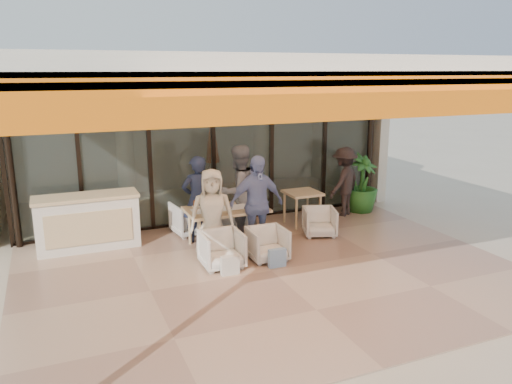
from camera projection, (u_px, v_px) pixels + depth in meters
ground at (271, 272)px, 8.24m from camera, size 70.00×70.00×0.00m
terrace_floor at (271, 272)px, 8.24m from camera, size 8.00×6.00×0.01m
terrace_structure at (281, 70)px, 7.22m from camera, size 8.00×6.00×3.40m
glass_storefront at (213, 150)px, 10.54m from camera, size 8.08×0.10×3.20m
interior_block at (184, 111)px, 12.47m from camera, size 9.05×3.62×3.52m
host_counter at (88, 222)px, 9.16m from camera, size 1.85×0.65×1.04m
dining_table at (226, 211)px, 9.29m from camera, size 1.50×0.90×0.93m
chair_far_left at (191, 217)px, 10.06m from camera, size 0.79×0.75×0.73m
chair_far_right at (230, 215)px, 10.39m from camera, size 0.65×0.62×0.62m
chair_near_left at (222, 248)px, 8.36m from camera, size 0.68×0.64×0.69m
chair_near_right at (267, 243)px, 8.68m from camera, size 0.64×0.60×0.65m
diner_navy at (197, 200)px, 9.50m from camera, size 0.65×0.46×1.69m
diner_grey at (239, 191)px, 9.79m from camera, size 1.07×0.94×1.85m
diner_cream at (212, 214)px, 8.70m from camera, size 0.88×0.68×1.60m
diner_periwinkle at (256, 204)px, 8.99m from camera, size 1.06×0.48×1.79m
tote_bag_cream at (230, 266)px, 8.05m from camera, size 0.30×0.10×0.34m
tote_bag_blue at (277, 259)px, 8.36m from camera, size 0.30×0.10×0.34m
side_table at (302, 197)px, 10.55m from camera, size 0.70×0.70×0.74m
side_chair at (320, 221)px, 9.96m from camera, size 0.77×0.75×0.64m
standing_woman at (344, 182)px, 11.22m from camera, size 1.18×1.01×1.58m
potted_palm at (361, 183)px, 11.55m from camera, size 1.01×1.01×1.38m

